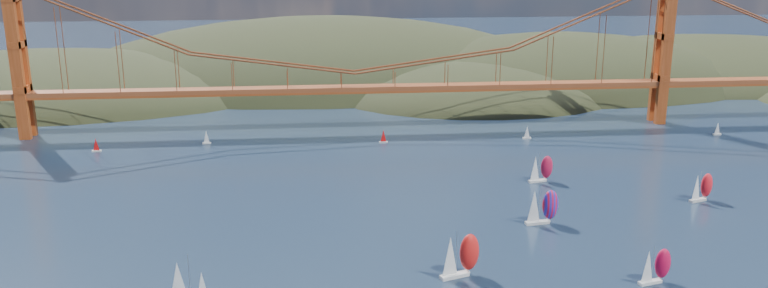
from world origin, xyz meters
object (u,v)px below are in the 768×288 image
(racer_3, at_px, (701,187))
(racer_rwb, at_px, (542,206))
(racer_1, at_px, (655,265))
(racer_5, at_px, (541,168))
(racer_0, at_px, (459,255))

(racer_3, xyz_separation_m, racer_rwb, (-49.11, -12.45, 0.61))
(racer_1, relative_size, racer_5, 0.95)
(racer_3, height_order, racer_5, racer_5)
(racer_5, distance_m, racer_rwb, 35.06)
(racer_1, xyz_separation_m, racer_3, (35.84, 48.25, 0.10))
(racer_3, bearing_deg, racer_0, -172.65)
(racer_1, height_order, racer_3, racer_3)
(racer_rwb, bearing_deg, racer_1, -77.94)
(racer_3, relative_size, racer_5, 0.98)
(racer_1, bearing_deg, racer_0, 155.29)
(racer_1, bearing_deg, racer_5, 78.11)
(racer_0, relative_size, racer_5, 1.19)
(racer_0, bearing_deg, racer_rwb, 26.87)
(racer_0, xyz_separation_m, racer_3, (76.02, 41.02, -0.89))
(racer_0, bearing_deg, racer_3, 8.50)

